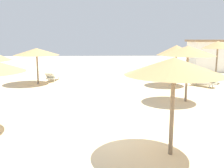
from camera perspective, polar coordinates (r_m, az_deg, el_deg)
The scene contains 10 objects.
ground_plane at distance 8.79m, azimuth 0.71°, elevation -11.18°, with size 80.00×80.00×0.00m, color beige.
parasol_4 at distance 18.89m, azimuth -16.48°, elevation 6.92°, with size 3.19×3.19×2.54m.
parasol_5 at distance 20.28m, azimuth 22.57°, elevation 8.06°, with size 2.32×2.32×3.04m.
parasol_6 at distance 6.94m, azimuth 13.67°, elevation 3.81°, with size 2.65×2.65×2.71m.
parasol_7 at distance 18.09m, azimuth 14.22°, elevation 7.32°, with size 2.71×2.71×2.77m.
parasol_8 at distance 13.39m, azimuth 16.63°, elevation 7.10°, with size 2.75×2.75×2.85m.
lounger_4 at distance 20.09m, azimuth -13.02°, elevation 1.58°, with size 0.83×1.95×0.69m.
lounger_5 at distance 18.31m, azimuth 20.03°, elevation 0.41°, with size 1.72×1.87×0.66m.
bench_0 at distance 22.10m, azimuth 15.50°, elevation 2.30°, with size 0.61×1.54×0.49m.
beach_cabana at distance 27.37m, azimuth 21.38°, elevation 6.00°, with size 4.54×3.28×3.11m.
Camera 1 is at (-0.40, -8.18, 3.18)m, focal length 40.93 mm.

